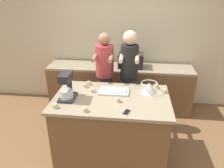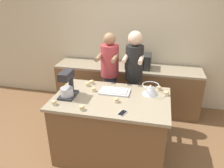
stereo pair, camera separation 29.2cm
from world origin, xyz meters
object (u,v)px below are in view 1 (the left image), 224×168
(microwave_oven, at_px, (131,60))
(cupcake_1, at_px, (92,90))
(cupcake_5, at_px, (85,85))
(person_right, at_px, (129,77))
(cupcake_2, at_px, (156,86))
(cell_phone, at_px, (126,112))
(cupcake_0, at_px, (55,106))
(mixing_bowl, at_px, (149,87))
(cupcake_4, at_px, (85,109))
(stand_mixer, at_px, (67,88))
(cupcake_7, at_px, (89,83))
(cupcake_3, at_px, (118,100))
(cupcake_6, at_px, (165,91))
(person_left, at_px, (105,79))
(baking_tray, at_px, (114,91))

(microwave_oven, relative_size, cupcake_1, 6.84)
(cupcake_1, height_order, cupcake_5, same)
(person_right, xyz_separation_m, cupcake_2, (0.42, -0.41, 0.05))
(microwave_oven, distance_m, cell_phone, 1.77)
(person_right, distance_m, cupcake_0, 1.43)
(mixing_bowl, distance_m, cupcake_4, 1.00)
(cupcake_0, xyz_separation_m, cupcake_1, (0.37, 0.48, 0.00))
(stand_mixer, distance_m, cupcake_2, 1.30)
(mixing_bowl, xyz_separation_m, cupcake_1, (-0.79, -0.09, -0.05))
(cupcake_0, height_order, cupcake_1, same)
(cupcake_1, distance_m, cupcake_7, 0.26)
(cell_phone, xyz_separation_m, cupcake_3, (-0.13, 0.26, 0.03))
(cupcake_7, bearing_deg, person_right, 34.95)
(cupcake_4, relative_size, cupcake_6, 1.00)
(person_left, distance_m, cupcake_5, 0.56)
(microwave_oven, height_order, cupcake_1, microwave_oven)
(mixing_bowl, height_order, cupcake_7, mixing_bowl)
(person_left, relative_size, cupcake_2, 24.28)
(person_right, distance_m, cupcake_4, 1.27)
(cupcake_2, xyz_separation_m, cupcake_3, (-0.53, -0.49, 0.00))
(microwave_oven, distance_m, cupcake_5, 1.29)
(person_left, distance_m, cupcake_2, 0.93)
(person_right, bearing_deg, cupcake_5, -141.20)
(cupcake_2, xyz_separation_m, cupcake_5, (-1.05, -0.10, 0.00))
(mixing_bowl, xyz_separation_m, cupcake_7, (-0.90, 0.15, -0.05))
(cupcake_4, bearing_deg, cupcake_3, 37.62)
(cell_phone, distance_m, cupcake_2, 0.85)
(person_left, bearing_deg, person_right, -0.01)
(cupcake_3, distance_m, cupcake_5, 0.65)
(stand_mixer, height_order, cupcake_5, stand_mixer)
(cupcake_6, bearing_deg, cupcake_2, 125.08)
(stand_mixer, xyz_separation_m, cupcake_2, (1.20, 0.47, -0.13))
(cell_phone, height_order, cupcake_3, cupcake_3)
(cell_phone, distance_m, cupcake_1, 0.71)
(cupcake_5, bearing_deg, cupcake_0, -110.33)
(baking_tray, xyz_separation_m, cupcake_4, (-0.29, -0.55, 0.01))
(cupcake_5, bearing_deg, person_right, 38.80)
(person_right, bearing_deg, cupcake_2, -43.92)
(cupcake_4, height_order, cupcake_7, same)
(microwave_oven, height_order, cell_phone, microwave_oven)
(cupcake_0, bearing_deg, person_right, 52.81)
(stand_mixer, distance_m, cell_phone, 0.86)
(microwave_oven, height_order, cupcake_3, microwave_oven)
(baking_tray, relative_size, cell_phone, 2.63)
(mixing_bowl, height_order, cupcake_6, mixing_bowl)
(mixing_bowl, distance_m, cupcake_0, 1.30)
(cupcake_6, bearing_deg, person_left, 149.22)
(mixing_bowl, bearing_deg, cupcake_5, 176.38)
(cupcake_1, bearing_deg, person_left, 82.94)
(cupcake_2, bearing_deg, cupcake_6, -54.92)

